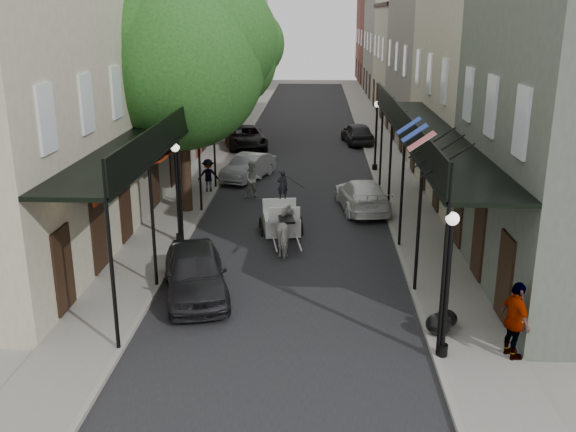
# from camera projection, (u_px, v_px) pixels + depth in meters

# --- Properties ---
(ground) EXTENTS (140.00, 140.00, 0.00)m
(ground) POSITION_uv_depth(u_px,v_px,m) (281.00, 320.00, 17.98)
(ground) COLOR gray
(ground) RESTS_ON ground
(road) EXTENTS (8.00, 90.00, 0.01)m
(road) POSITION_uv_depth(u_px,v_px,m) (300.00, 163.00, 37.04)
(road) COLOR black
(road) RESTS_ON ground
(sidewalk_left) EXTENTS (2.20, 90.00, 0.12)m
(sidewalk_left) POSITION_uv_depth(u_px,v_px,m) (215.00, 161.00, 37.25)
(sidewalk_left) COLOR gray
(sidewalk_left) RESTS_ON ground
(sidewalk_right) EXTENTS (2.20, 90.00, 0.12)m
(sidewalk_right) POSITION_uv_depth(u_px,v_px,m) (387.00, 163.00, 36.81)
(sidewalk_right) COLOR gray
(sidewalk_right) RESTS_ON ground
(building_row_left) EXTENTS (5.00, 80.00, 10.50)m
(building_row_left) POSITION_uv_depth(u_px,v_px,m) (184.00, 58.00, 45.38)
(building_row_left) COLOR #BAB395
(building_row_left) RESTS_ON ground
(building_row_right) EXTENTS (5.00, 80.00, 10.50)m
(building_row_right) POSITION_uv_depth(u_px,v_px,m) (428.00, 59.00, 44.63)
(building_row_right) COLOR slate
(building_row_right) RESTS_ON ground
(gallery_left) EXTENTS (2.20, 18.05, 4.88)m
(gallery_left) POSITION_uv_depth(u_px,v_px,m) (162.00, 132.00, 23.63)
(gallery_left) COLOR black
(gallery_left) RESTS_ON sidewalk_left
(gallery_right) EXTENTS (2.20, 18.05, 4.88)m
(gallery_right) POSITION_uv_depth(u_px,v_px,m) (423.00, 134.00, 23.21)
(gallery_right) COLOR black
(gallery_right) RESTS_ON sidewalk_right
(tree_near) EXTENTS (7.31, 6.80, 9.63)m
(tree_near) POSITION_uv_depth(u_px,v_px,m) (191.00, 59.00, 25.93)
(tree_near) COLOR #382619
(tree_near) RESTS_ON sidewalk_left
(tree_far) EXTENTS (6.45, 6.00, 8.61)m
(tree_far) POSITION_uv_depth(u_px,v_px,m) (234.00, 55.00, 39.47)
(tree_far) COLOR #382619
(tree_far) RESTS_ON sidewalk_left
(lamppost_right_near) EXTENTS (0.32, 0.32, 3.71)m
(lamppost_right_near) POSITION_uv_depth(u_px,v_px,m) (447.00, 283.00, 15.28)
(lamppost_right_near) COLOR black
(lamppost_right_near) RESTS_ON sidewalk_right
(lamppost_left) EXTENTS (0.32, 0.32, 3.71)m
(lamppost_left) POSITION_uv_depth(u_px,v_px,m) (177.00, 191.00, 23.27)
(lamppost_left) COLOR black
(lamppost_left) RESTS_ON sidewalk_left
(lamppost_right_far) EXTENTS (0.32, 0.32, 3.71)m
(lamppost_right_far) POSITION_uv_depth(u_px,v_px,m) (376.00, 135.00, 34.34)
(lamppost_right_far) COLOR black
(lamppost_right_far) RESTS_ON sidewalk_right
(horse) EXTENTS (1.13, 1.98, 1.58)m
(horse) POSITION_uv_depth(u_px,v_px,m) (287.00, 231.00, 22.90)
(horse) COLOR beige
(horse) RESTS_ON ground
(carriage) EXTENTS (1.83, 2.50, 2.64)m
(carriage) POSITION_uv_depth(u_px,v_px,m) (280.00, 205.00, 25.17)
(carriage) COLOR black
(carriage) RESTS_ON ground
(pedestrian_walking) EXTENTS (0.99, 0.84, 1.77)m
(pedestrian_walking) POSITION_uv_depth(u_px,v_px,m) (253.00, 180.00, 29.65)
(pedestrian_walking) COLOR #A1A198
(pedestrian_walking) RESTS_ON ground
(pedestrian_sidewalk_left) EXTENTS (1.09, 0.75, 1.56)m
(pedestrian_sidewalk_left) POSITION_uv_depth(u_px,v_px,m) (208.00, 175.00, 30.43)
(pedestrian_sidewalk_left) COLOR gray
(pedestrian_sidewalk_left) RESTS_ON sidewalk_left
(pedestrian_sidewalk_right) EXTENTS (0.76, 1.24, 1.98)m
(pedestrian_sidewalk_right) POSITION_uv_depth(u_px,v_px,m) (515.00, 321.00, 15.49)
(pedestrian_sidewalk_right) COLOR gray
(pedestrian_sidewalk_right) RESTS_ON sidewalk_right
(car_left_near) EXTENTS (2.81, 4.77, 1.52)m
(car_left_near) POSITION_uv_depth(u_px,v_px,m) (195.00, 272.00, 19.29)
(car_left_near) COLOR black
(car_left_near) RESTS_ON ground
(car_left_mid) EXTENTS (2.73, 4.20, 1.31)m
(car_left_mid) POSITION_uv_depth(u_px,v_px,m) (248.00, 167.00, 33.13)
(car_left_mid) COLOR #ABABB0
(car_left_mid) RESTS_ON ground
(car_left_far) EXTENTS (3.37, 5.48, 1.42)m
(car_left_far) POSITION_uv_depth(u_px,v_px,m) (246.00, 138.00, 40.89)
(car_left_far) COLOR black
(car_left_far) RESTS_ON ground
(car_right_near) EXTENTS (2.47, 4.85, 1.35)m
(car_right_near) POSITION_uv_depth(u_px,v_px,m) (362.00, 195.00, 27.94)
(car_right_near) COLOR silver
(car_right_near) RESTS_ON ground
(car_right_far) EXTENTS (2.24, 4.35, 1.42)m
(car_right_far) POSITION_uv_depth(u_px,v_px,m) (357.00, 133.00, 42.36)
(car_right_far) COLOR black
(car_right_far) RESTS_ON ground
(trash_bags) EXTENTS (0.92, 1.07, 0.56)m
(trash_bags) POSITION_uv_depth(u_px,v_px,m) (442.00, 322.00, 17.01)
(trash_bags) COLOR black
(trash_bags) RESTS_ON sidewalk_right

